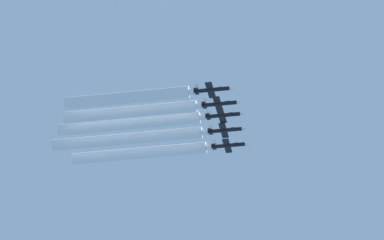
# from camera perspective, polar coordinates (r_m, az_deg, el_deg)

# --- Properties ---
(jet_far_left) EXTENTS (8.82, 12.85, 3.09)m
(jet_far_left) POSITION_cam_1_polar(r_m,az_deg,el_deg) (449.05, 1.53, -1.02)
(jet_far_left) COLOR black
(jet_inner_left) EXTENTS (8.82, 12.85, 3.09)m
(jet_inner_left) POSITION_cam_1_polar(r_m,az_deg,el_deg) (441.57, 1.40, -0.40)
(jet_inner_left) COLOR black
(jet_center) EXTENTS (8.82, 12.85, 3.09)m
(jet_center) POSITION_cam_1_polar(r_m,az_deg,el_deg) (434.53, 1.31, 0.20)
(jet_center) COLOR black
(jet_inner_right) EXTENTS (8.82, 12.85, 3.09)m
(jet_inner_right) POSITION_cam_1_polar(r_m,az_deg,el_deg) (428.25, 1.17, 0.66)
(jet_inner_right) COLOR black
(jet_far_right) EXTENTS (8.82, 12.85, 3.09)m
(jet_far_right) POSITION_cam_1_polar(r_m,az_deg,el_deg) (421.15, 0.86, 1.23)
(jet_far_right) COLOR black
(smoke_trail_far_left) EXTENTS (3.65, 45.54, 3.65)m
(smoke_trail_far_left) POSITION_cam_1_polar(r_m,az_deg,el_deg) (453.34, -2.05, -1.33)
(smoke_trail_far_left) COLOR white
(smoke_trail_inner_left) EXTENTS (3.65, 49.99, 3.65)m
(smoke_trail_inner_left) POSITION_cam_1_polar(r_m,az_deg,el_deg) (446.32, -2.52, -0.75)
(smoke_trail_inner_left) COLOR white
(smoke_trail_center) EXTENTS (3.65, 46.56, 3.65)m
(smoke_trail_center) POSITION_cam_1_polar(r_m,az_deg,el_deg) (438.99, -2.45, -0.14)
(smoke_trail_center) COLOR white
(smoke_trail_inner_right) EXTENTS (3.65, 42.90, 3.65)m
(smoke_trail_inner_right) POSITION_cam_1_polar(r_m,az_deg,el_deg) (432.44, -2.41, 0.33)
(smoke_trail_inner_right) COLOR white
(smoke_trail_far_right) EXTENTS (3.65, 39.36, 3.65)m
(smoke_trail_far_right) POSITION_cam_1_polar(r_m,az_deg,el_deg) (425.14, -2.54, 0.92)
(smoke_trail_far_right) COLOR white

